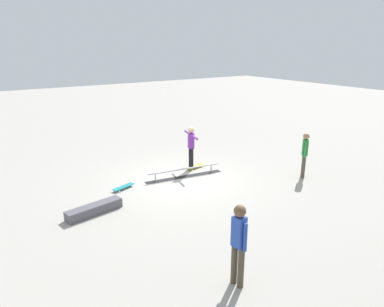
{
  "coord_description": "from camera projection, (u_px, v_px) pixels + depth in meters",
  "views": [
    {
      "loc": [
        6.07,
        9.84,
        4.55
      ],
      "look_at": [
        -0.24,
        0.36,
        1.0
      ],
      "focal_mm": 33.19,
      "sensor_mm": 36.0,
      "label": 1
    }
  ],
  "objects": [
    {
      "name": "ground_plane",
      "position": [
        181.0,
        179.0,
        12.39
      ],
      "size": [
        60.0,
        60.0,
        0.0
      ],
      "primitive_type": "plane",
      "color": "#ADA89E"
    },
    {
      "name": "bystander_green_shirt",
      "position": [
        305.0,
        153.0,
        12.34
      ],
      "size": [
        0.31,
        0.3,
        1.6
      ],
      "rotation": [
        0.0,
        0.0,
        3.92
      ],
      "color": "brown",
      "rests_on": "ground_plane"
    },
    {
      "name": "grind_rail",
      "position": [
        184.0,
        173.0,
        12.59
      ],
      "size": [
        2.88,
        0.64,
        0.32
      ],
      "rotation": [
        0.0,
        0.0,
        -0.14
      ],
      "color": "black",
      "rests_on": "ground_plane"
    },
    {
      "name": "bystander_blue_shirt",
      "position": [
        239.0,
        241.0,
        6.71
      ],
      "size": [
        0.23,
        0.39,
        1.72
      ],
      "rotation": [
        0.0,
        0.0,
        4.85
      ],
      "color": "brown",
      "rests_on": "ground_plane"
    },
    {
      "name": "skateboard_main",
      "position": [
        195.0,
        167.0,
        13.46
      ],
      "size": [
        0.82,
        0.39,
        0.09
      ],
      "rotation": [
        0.0,
        0.0,
        3.37
      ],
      "color": "yellow",
      "rests_on": "ground_plane"
    },
    {
      "name": "loose_skateboard_teal",
      "position": [
        123.0,
        187.0,
        11.55
      ],
      "size": [
        0.82,
        0.44,
        0.09
      ],
      "rotation": [
        0.0,
        0.0,
        3.47
      ],
      "color": "teal",
      "rests_on": "ground_plane"
    },
    {
      "name": "skate_ledge",
      "position": [
        94.0,
        209.0,
        9.86
      ],
      "size": [
        1.65,
        0.63,
        0.27
      ],
      "primitive_type": "cube",
      "rotation": [
        0.0,
        0.0,
        0.18
      ],
      "color": "#595960",
      "rests_on": "ground_plane"
    },
    {
      "name": "skater_main",
      "position": [
        191.0,
        145.0,
        13.11
      ],
      "size": [
        0.37,
        1.29,
        1.63
      ],
      "rotation": [
        0.0,
        0.0,
        1.34
      ],
      "color": "black",
      "rests_on": "ground_plane"
    }
  ]
}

